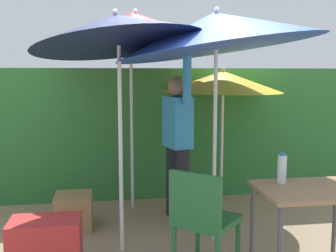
{
  "coord_description": "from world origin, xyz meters",
  "views": [
    {
      "loc": [
        -0.62,
        -3.73,
        1.63
      ],
      "look_at": [
        0.0,
        0.3,
        1.1
      ],
      "focal_mm": 43.1,
      "sensor_mm": 36.0,
      "label": 1
    }
  ],
  "objects_px": {
    "umbrella_navy": "(223,82)",
    "chair_plastic": "(203,217)",
    "cooler_box": "(46,247)",
    "umbrella_rainbow": "(133,26)",
    "folding_table": "(311,201)",
    "bottle_water": "(282,169)",
    "umbrella_yellow": "(117,30)",
    "crate_cardboard": "(74,211)",
    "umbrella_orange": "(216,31)",
    "person_vendor": "(178,137)"
  },
  "relations": [
    {
      "from": "folding_table",
      "to": "crate_cardboard",
      "type": "bearing_deg",
      "value": 141.07
    },
    {
      "from": "chair_plastic",
      "to": "cooler_box",
      "type": "relative_size",
      "value": 1.58
    },
    {
      "from": "folding_table",
      "to": "bottle_water",
      "type": "bearing_deg",
      "value": 135.17
    },
    {
      "from": "umbrella_orange",
      "to": "cooler_box",
      "type": "height_order",
      "value": "umbrella_orange"
    },
    {
      "from": "umbrella_yellow",
      "to": "crate_cardboard",
      "type": "height_order",
      "value": "umbrella_yellow"
    },
    {
      "from": "umbrella_navy",
      "to": "crate_cardboard",
      "type": "bearing_deg",
      "value": -166.0
    },
    {
      "from": "umbrella_orange",
      "to": "umbrella_yellow",
      "type": "distance_m",
      "value": 0.92
    },
    {
      "from": "umbrella_navy",
      "to": "crate_cardboard",
      "type": "relative_size",
      "value": 4.37
    },
    {
      "from": "umbrella_navy",
      "to": "folding_table",
      "type": "distance_m",
      "value": 2.13
    },
    {
      "from": "umbrella_navy",
      "to": "person_vendor",
      "type": "bearing_deg",
      "value": -151.1
    },
    {
      "from": "chair_plastic",
      "to": "crate_cardboard",
      "type": "height_order",
      "value": "chair_plastic"
    },
    {
      "from": "umbrella_orange",
      "to": "crate_cardboard",
      "type": "xyz_separation_m",
      "value": [
        -1.38,
        0.54,
        -1.84
      ]
    },
    {
      "from": "umbrella_yellow",
      "to": "bottle_water",
      "type": "bearing_deg",
      "value": -29.04
    },
    {
      "from": "person_vendor",
      "to": "cooler_box",
      "type": "bearing_deg",
      "value": -138.93
    },
    {
      "from": "person_vendor",
      "to": "folding_table",
      "type": "bearing_deg",
      "value": -65.52
    },
    {
      "from": "folding_table",
      "to": "bottle_water",
      "type": "relative_size",
      "value": 3.33
    },
    {
      "from": "person_vendor",
      "to": "umbrella_yellow",
      "type": "bearing_deg",
      "value": -131.36
    },
    {
      "from": "cooler_box",
      "to": "umbrella_rainbow",
      "type": "bearing_deg",
      "value": 61.86
    },
    {
      "from": "person_vendor",
      "to": "crate_cardboard",
      "type": "relative_size",
      "value": 4.82
    },
    {
      "from": "umbrella_navy",
      "to": "cooler_box",
      "type": "distance_m",
      "value": 2.71
    },
    {
      "from": "umbrella_yellow",
      "to": "umbrella_navy",
      "type": "bearing_deg",
      "value": 40.64
    },
    {
      "from": "crate_cardboard",
      "to": "chair_plastic",
      "type": "bearing_deg",
      "value": -49.0
    },
    {
      "from": "umbrella_orange",
      "to": "chair_plastic",
      "type": "distance_m",
      "value": 1.7
    },
    {
      "from": "crate_cardboard",
      "to": "umbrella_navy",
      "type": "bearing_deg",
      "value": 14.0
    },
    {
      "from": "umbrella_orange",
      "to": "umbrella_rainbow",
      "type": "bearing_deg",
      "value": 122.77
    },
    {
      "from": "umbrella_rainbow",
      "to": "umbrella_yellow",
      "type": "relative_size",
      "value": 1.1
    },
    {
      "from": "umbrella_navy",
      "to": "bottle_water",
      "type": "distance_m",
      "value": 1.89
    },
    {
      "from": "umbrella_yellow",
      "to": "umbrella_navy",
      "type": "height_order",
      "value": "umbrella_yellow"
    },
    {
      "from": "umbrella_navy",
      "to": "bottle_water",
      "type": "height_order",
      "value": "umbrella_navy"
    },
    {
      "from": "umbrella_orange",
      "to": "umbrella_navy",
      "type": "xyz_separation_m",
      "value": [
        0.36,
        0.98,
        -0.49
      ]
    },
    {
      "from": "umbrella_navy",
      "to": "chair_plastic",
      "type": "bearing_deg",
      "value": -110.9
    },
    {
      "from": "person_vendor",
      "to": "chair_plastic",
      "type": "bearing_deg",
      "value": -91.73
    },
    {
      "from": "chair_plastic",
      "to": "bottle_water",
      "type": "distance_m",
      "value": 0.72
    },
    {
      "from": "umbrella_rainbow",
      "to": "bottle_water",
      "type": "bearing_deg",
      "value": -61.65
    },
    {
      "from": "umbrella_yellow",
      "to": "cooler_box",
      "type": "distance_m",
      "value": 1.9
    },
    {
      "from": "chair_plastic",
      "to": "crate_cardboard",
      "type": "xyz_separation_m",
      "value": [
        -1.1,
        1.26,
        -0.33
      ]
    },
    {
      "from": "folding_table",
      "to": "umbrella_rainbow",
      "type": "bearing_deg",
      "value": 120.0
    },
    {
      "from": "umbrella_yellow",
      "to": "crate_cardboard",
      "type": "bearing_deg",
      "value": 125.42
    },
    {
      "from": "umbrella_orange",
      "to": "crate_cardboard",
      "type": "height_order",
      "value": "umbrella_orange"
    },
    {
      "from": "umbrella_rainbow",
      "to": "cooler_box",
      "type": "height_order",
      "value": "umbrella_rainbow"
    },
    {
      "from": "umbrella_rainbow",
      "to": "folding_table",
      "type": "height_order",
      "value": "umbrella_rainbow"
    },
    {
      "from": "umbrella_orange",
      "to": "cooler_box",
      "type": "bearing_deg",
      "value": -162.83
    },
    {
      "from": "umbrella_orange",
      "to": "cooler_box",
      "type": "relative_size",
      "value": 4.17
    },
    {
      "from": "umbrella_yellow",
      "to": "chair_plastic",
      "type": "xyz_separation_m",
      "value": [
        0.63,
        -0.6,
        -1.49
      ]
    },
    {
      "from": "umbrella_navy",
      "to": "folding_table",
      "type": "relative_size",
      "value": 2.13
    },
    {
      "from": "umbrella_orange",
      "to": "umbrella_yellow",
      "type": "relative_size",
      "value": 1.02
    },
    {
      "from": "cooler_box",
      "to": "crate_cardboard",
      "type": "xyz_separation_m",
      "value": [
        0.14,
        1.02,
        -0.05
      ]
    },
    {
      "from": "chair_plastic",
      "to": "folding_table",
      "type": "distance_m",
      "value": 0.83
    },
    {
      "from": "umbrella_orange",
      "to": "umbrella_navy",
      "type": "height_order",
      "value": "umbrella_orange"
    },
    {
      "from": "umbrella_yellow",
      "to": "cooler_box",
      "type": "relative_size",
      "value": 4.08
    }
  ]
}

